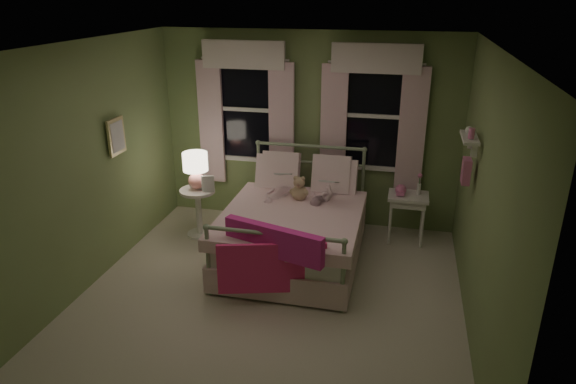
% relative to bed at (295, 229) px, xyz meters
% --- Properties ---
extents(room_shell, '(4.20, 4.20, 4.20)m').
position_rel_bed_xyz_m(room_shell, '(-0.07, -0.94, 0.92)').
color(room_shell, beige).
rests_on(room_shell, ground).
extents(bed, '(1.58, 2.04, 1.18)m').
position_rel_bed_xyz_m(bed, '(0.00, 0.00, 0.00)').
color(bed, white).
rests_on(bed, ground).
extents(pink_throw, '(1.08, 0.44, 0.71)m').
position_rel_bed_xyz_m(pink_throw, '(0.00, -1.03, 0.23)').
color(pink_throw, '#DD2B96').
rests_on(pink_throw, bed).
extents(child_left, '(0.32, 0.25, 0.79)m').
position_rel_bed_xyz_m(child_left, '(-0.28, 0.42, 0.58)').
color(child_left, '#F7D1DD').
rests_on(child_left, bed).
extents(child_right, '(0.38, 0.33, 0.68)m').
position_rel_bed_xyz_m(child_right, '(0.28, 0.42, 0.53)').
color(child_right, '#F7D1DD').
rests_on(child_right, bed).
extents(book_left, '(0.21, 0.14, 0.26)m').
position_rel_bed_xyz_m(book_left, '(-0.28, 0.17, 0.58)').
color(book_left, beige).
rests_on(book_left, child_left).
extents(book_right, '(0.21, 0.13, 0.26)m').
position_rel_bed_xyz_m(book_right, '(0.28, 0.17, 0.54)').
color(book_right, beige).
rests_on(book_right, child_right).
extents(teddy_bear, '(0.24, 0.20, 0.32)m').
position_rel_bed_xyz_m(teddy_bear, '(0.00, 0.26, 0.41)').
color(teddy_bear, tan).
rests_on(teddy_bear, bed).
extents(nightstand_left, '(0.46, 0.46, 0.65)m').
position_rel_bed_xyz_m(nightstand_left, '(-1.37, 0.33, 0.03)').
color(nightstand_left, white).
rests_on(nightstand_left, ground).
extents(table_lamp, '(0.32, 0.32, 0.48)m').
position_rel_bed_xyz_m(table_lamp, '(-1.37, 0.33, 0.57)').
color(table_lamp, pink).
rests_on(table_lamp, nightstand_left).
extents(book_nightstand, '(0.21, 0.26, 0.02)m').
position_rel_bed_xyz_m(book_nightstand, '(-1.27, 0.25, 0.27)').
color(book_nightstand, beige).
rests_on(book_nightstand, nightstand_left).
extents(nightstand_right, '(0.50, 0.40, 0.64)m').
position_rel_bed_xyz_m(nightstand_right, '(1.31, 0.76, 0.17)').
color(nightstand_right, white).
rests_on(nightstand_right, ground).
extents(pink_toy, '(0.14, 0.18, 0.14)m').
position_rel_bed_xyz_m(pink_toy, '(1.21, 0.75, 0.32)').
color(pink_toy, pink).
rests_on(pink_toy, nightstand_right).
extents(bud_vase, '(0.06, 0.06, 0.28)m').
position_rel_bed_xyz_m(bud_vase, '(1.43, 0.81, 0.41)').
color(bud_vase, white).
rests_on(bud_vase, nightstand_right).
extents(window_left, '(1.34, 0.13, 1.96)m').
position_rel_bed_xyz_m(window_left, '(-0.92, 1.09, 1.24)').
color(window_left, black).
rests_on(window_left, room_shell).
extents(window_right, '(1.34, 0.13, 1.96)m').
position_rel_bed_xyz_m(window_right, '(0.78, 1.09, 1.24)').
color(window_right, black).
rests_on(window_right, room_shell).
extents(wall_shelf, '(0.15, 0.50, 0.60)m').
position_rel_bed_xyz_m(wall_shelf, '(1.83, -0.24, 1.14)').
color(wall_shelf, white).
rests_on(wall_shelf, room_shell).
extents(framed_picture, '(0.03, 0.32, 0.42)m').
position_rel_bed_xyz_m(framed_picture, '(-2.02, -0.34, 1.12)').
color(framed_picture, beige).
rests_on(framed_picture, room_shell).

